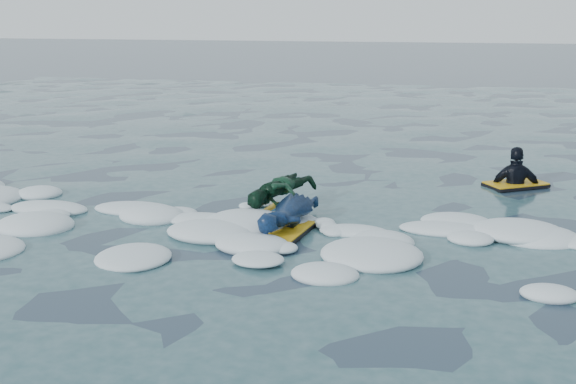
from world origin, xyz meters
name	(u,v)px	position (x,y,z in m)	size (l,w,h in m)	color
ground	(201,256)	(0.00, 0.00, 0.00)	(120.00, 120.00, 0.00)	#182A3B
foam_band	(226,231)	(0.00, 1.03, 0.00)	(12.00, 3.10, 0.30)	white
prone_woman_unit	(287,215)	(0.79, 1.26, 0.21)	(0.81, 1.65, 0.41)	black
prone_child_unit	(281,194)	(0.50, 2.16, 0.26)	(1.13, 1.46, 0.52)	black
waiting_rider_unit	(515,191)	(4.02, 4.50, -0.07)	(1.17, 1.03, 1.54)	black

